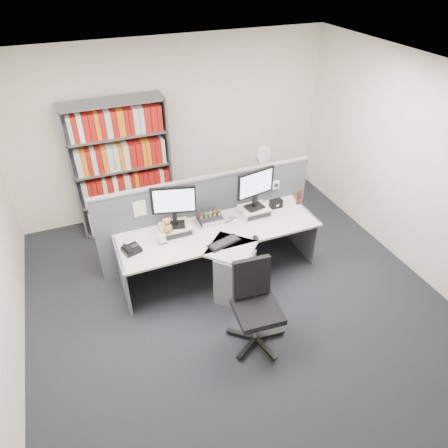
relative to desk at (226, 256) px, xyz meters
name	(u,v)px	position (x,y,z in m)	size (l,w,h in m)	color
ground	(244,313)	(0.00, -0.60, -0.46)	(5.50, 5.50, 0.00)	#25272B
room_shell	(249,187)	(0.00, -0.60, 1.33)	(5.04, 5.54, 2.72)	white
partition	(208,217)	(0.00, 0.65, 0.19)	(3.00, 0.08, 1.27)	#54565F
desk	(226,256)	(0.00, 0.00, 0.00)	(2.60, 1.20, 0.72)	beige
monitor_riser_left	(176,229)	(-0.53, 0.38, 0.31)	(0.38, 0.31, 0.10)	beige
monitor_riser_right	(254,211)	(0.57, 0.38, 0.31)	(0.38, 0.31, 0.10)	beige
monitor_left	(174,203)	(-0.53, 0.38, 0.69)	(0.54, 0.23, 0.55)	black
monitor_right	(256,186)	(0.57, 0.38, 0.70)	(0.54, 0.21, 0.56)	black
desktop_pc	(210,219)	(-0.04, 0.45, 0.30)	(0.30, 0.27, 0.08)	black
figurines	(211,213)	(-0.03, 0.43, 0.40)	(0.29, 0.05, 0.09)	beige
keyboard	(224,243)	(-0.05, -0.07, 0.28)	(0.44, 0.26, 0.03)	black
mouse	(256,238)	(0.35, -0.13, 0.28)	(0.07, 0.11, 0.04)	black
desk_phone	(131,249)	(-1.13, 0.21, 0.30)	(0.24, 0.23, 0.09)	black
desk_calendar	(162,240)	(-0.74, 0.23, 0.31)	(0.10, 0.07, 0.12)	black
plush_toy	(167,226)	(-0.65, 0.28, 0.45)	(0.12, 0.12, 0.21)	#B07A3A
speaker	(276,204)	(0.92, 0.42, 0.32)	(0.17, 0.10, 0.11)	black
cola_bottle	(299,199)	(1.26, 0.39, 0.35)	(0.07, 0.07, 0.22)	#3F190A
shelving_unit	(122,169)	(-0.90, 1.85, 0.52)	(1.41, 0.40, 2.00)	slate
filing_cabinet	(261,192)	(1.20, 1.40, -0.11)	(0.45, 0.61, 0.70)	slate
desk_fan	(263,156)	(1.20, 1.40, 0.54)	(0.28, 0.17, 0.48)	white
office_chair	(255,303)	(-0.04, -0.94, 0.09)	(0.66, 0.67, 1.01)	silver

